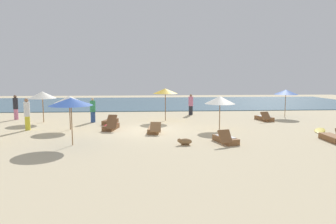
{
  "coord_description": "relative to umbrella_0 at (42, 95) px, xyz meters",
  "views": [
    {
      "loc": [
        0.03,
        -17.02,
        3.17
      ],
      "look_at": [
        1.18,
        -0.25,
        1.1
      ],
      "focal_mm": 32.15,
      "sensor_mm": 36.0,
      "label": 1
    }
  ],
  "objects": [
    {
      "name": "lounger_5",
      "position": [
        7.35,
        -4.14,
        -1.68
      ],
      "size": [
        0.76,
        1.76,
        0.67
      ],
      "color": "olive",
      "rests_on": "ground_plane"
    },
    {
      "name": "lounger_4",
      "position": [
        4.58,
        -1.0,
        -1.68
      ],
      "size": [
        1.0,
        1.8,
        0.67
      ],
      "color": "brown",
      "rests_on": "ground_plane"
    },
    {
      "name": "lounger_1",
      "position": [
        15.16,
        -0.23,
        -1.68
      ],
      "size": [
        0.99,
        1.79,
        0.68
      ],
      "color": "brown",
      "rests_on": "ground_plane"
    },
    {
      "name": "lounger_3",
      "position": [
        4.86,
        -3.07,
        -1.67
      ],
      "size": [
        0.91,
        1.76,
        0.7
      ],
      "color": "brown",
      "rests_on": "ground_plane"
    },
    {
      "name": "lounger_2",
      "position": [
        10.64,
        -6.92,
        -1.67
      ],
      "size": [
        1.04,
        1.76,
        0.72
      ],
      "color": "brown",
      "rests_on": "ground_plane"
    },
    {
      "name": "person_1",
      "position": [
        0.06,
        -2.86,
        -0.91
      ],
      "size": [
        0.39,
        0.39,
        1.85
      ],
      "color": "yellow",
      "rests_on": "ground_plane"
    },
    {
      "name": "surfboard",
      "position": [
        16.83,
        -4.25,
        -1.82
      ],
      "size": [
        1.5,
        1.88,
        0.07
      ],
      "color": "gold",
      "rests_on": "ground_plane"
    },
    {
      "name": "umbrella_4",
      "position": [
        2.48,
        -2.87,
        -0.09
      ],
      "size": [
        1.72,
        1.72,
        1.97
      ],
      "color": "brown",
      "rests_on": "ground_plane"
    },
    {
      "name": "person_3",
      "position": [
        3.32,
        -0.18,
        -1.03
      ],
      "size": [
        0.48,
        0.48,
        1.65
      ],
      "color": "#2D4C8C",
      "rests_on": "ground_plane"
    },
    {
      "name": "umbrella_0",
      "position": [
        0.0,
        0.0,
        0.0
      ],
      "size": [
        1.79,
        1.79,
        2.09
      ],
      "color": "olive",
      "rests_on": "ground_plane"
    },
    {
      "name": "dog",
      "position": [
        8.67,
        -7.23,
        -1.68
      ],
      "size": [
        0.68,
        0.32,
        0.32
      ],
      "color": "olive",
      "rests_on": "ground_plane"
    },
    {
      "name": "ocean_water",
      "position": [
        6.97,
        13.47,
        -1.82
      ],
      "size": [
        48.0,
        16.0,
        0.06
      ],
      "primitive_type": "cube",
      "color": "#3D6075",
      "rests_on": "ground_plane"
    },
    {
      "name": "umbrella_3",
      "position": [
        3.58,
        -6.89,
        0.14
      ],
      "size": [
        1.94,
        1.94,
        2.17
      ],
      "color": "olive",
      "rests_on": "ground_plane"
    },
    {
      "name": "person_0",
      "position": [
        10.45,
        3.14,
        -1.02
      ],
      "size": [
        0.53,
        0.53,
        1.66
      ],
      "color": "#26262D",
      "rests_on": "ground_plane"
    },
    {
      "name": "lounger_0",
      "position": [
        15.91,
        -6.95,
        -1.68
      ],
      "size": [
        0.67,
        1.66,
        0.74
      ],
      "color": "brown",
      "rests_on": "ground_plane"
    },
    {
      "name": "umbrella_5",
      "position": [
        11.2,
        -3.44,
        -0.12
      ],
      "size": [
        1.76,
        1.76,
        1.95
      ],
      "color": "brown",
      "rests_on": "ground_plane"
    },
    {
      "name": "umbrella_2",
      "position": [
        17.4,
        1.39,
        0.05
      ],
      "size": [
        1.74,
        1.74,
        2.08
      ],
      "color": "olive",
      "rests_on": "ground_plane"
    },
    {
      "name": "person_4",
      "position": [
        -2.39,
        1.45,
        -0.96
      ],
      "size": [
        0.47,
        0.47,
        1.76
      ],
      "color": "#D17299",
      "rests_on": "ground_plane"
    },
    {
      "name": "ground_plane",
      "position": [
        6.97,
        -3.53,
        -1.85
      ],
      "size": [
        60.0,
        60.0,
        0.0
      ],
      "primitive_type": "plane",
      "color": "beige"
    },
    {
      "name": "umbrella_1",
      "position": [
        8.24,
        0.27,
        0.21
      ],
      "size": [
        1.71,
        1.71,
        2.25
      ],
      "color": "brown",
      "rests_on": "ground_plane"
    }
  ]
}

